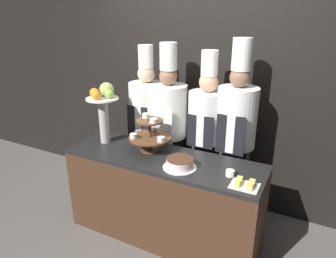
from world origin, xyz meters
TOP-DOWN VIEW (x-y plane):
  - ground_plane at (0.00, 0.00)m, footprint 14.00×14.00m
  - wall_back at (0.00, 1.22)m, footprint 10.00×0.06m
  - buffet_counter at (0.00, 0.30)m, footprint 1.88×0.60m
  - tiered_stand at (-0.19, 0.38)m, footprint 0.41×0.41m
  - fruit_pedestal at (-0.71, 0.37)m, footprint 0.33×0.33m
  - cake_round at (0.22, 0.19)m, footprint 0.30×0.30m
  - cup_white at (0.65, 0.25)m, footprint 0.07×0.07m
  - cake_square_tray at (0.80, 0.14)m, footprint 0.22×0.18m
  - chef_left at (-0.49, 0.84)m, footprint 0.40×0.40m
  - chef_center_left at (-0.22, 0.84)m, footprint 0.40×0.40m
  - chef_center_right at (0.22, 0.84)m, footprint 0.39×0.39m
  - chef_right at (0.52, 0.84)m, footprint 0.39×0.39m

SIDE VIEW (x-z plane):
  - ground_plane at x=0.00m, z-range 0.00..0.00m
  - buffet_counter at x=0.00m, z-range 0.00..0.87m
  - cake_square_tray at x=0.80m, z-range 0.86..0.91m
  - cup_white at x=0.65m, z-range 0.87..0.92m
  - cake_round at x=0.22m, z-range 0.87..0.95m
  - chef_center_right at x=0.22m, z-range 0.07..1.87m
  - chef_left at x=-0.49m, z-range 0.06..1.89m
  - chef_center_left at x=-0.22m, z-range 0.06..1.92m
  - chef_right at x=0.52m, z-range 0.07..1.99m
  - tiered_stand at x=-0.19m, z-range 0.86..1.22m
  - fruit_pedestal at x=-0.71m, z-range 0.96..1.58m
  - wall_back at x=0.00m, z-range 0.00..2.80m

